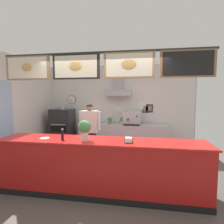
# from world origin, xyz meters

# --- Properties ---
(ground_plane) EXTENTS (5.95, 5.95, 0.00)m
(ground_plane) POSITION_xyz_m (0.00, 0.00, 0.00)
(ground_plane) COLOR #514C47
(back_wall_assembly) EXTENTS (4.89, 2.80, 2.83)m
(back_wall_assembly) POSITION_xyz_m (-0.00, 2.31, 1.51)
(back_wall_assembly) COLOR gray
(back_wall_assembly) RESTS_ON ground_plane
(service_counter) EXTENTS (3.89, 0.74, 1.01)m
(service_counter) POSITION_xyz_m (0.00, -0.41, 0.50)
(service_counter) COLOR #B21916
(service_counter) RESTS_ON ground_plane
(back_prep_counter) EXTENTS (2.83, 0.58, 0.93)m
(back_prep_counter) POSITION_xyz_m (0.19, 2.08, 0.46)
(back_prep_counter) COLOR #B7BABF
(back_prep_counter) RESTS_ON ground_plane
(pizza_oven) EXTENTS (0.67, 0.65, 1.50)m
(pizza_oven) POSITION_xyz_m (-1.78, 1.86, 0.70)
(pizza_oven) COLOR #232326
(pizza_oven) RESTS_ON ground_plane
(shop_worker) EXTENTS (0.57, 0.23, 1.61)m
(shop_worker) POSITION_xyz_m (-0.56, 0.83, 0.86)
(shop_worker) COLOR #232328
(shop_worker) RESTS_ON ground_plane
(espresso_machine) EXTENTS (0.55, 0.47, 0.41)m
(espresso_machine) POSITION_xyz_m (0.46, 2.06, 1.13)
(espresso_machine) COLOR #B7BABF
(espresso_machine) RESTS_ON back_prep_counter
(potted_thyme) EXTENTS (0.15, 0.15, 0.22)m
(potted_thyme) POSITION_xyz_m (-0.25, 2.07, 1.06)
(potted_thyme) COLOR #9E563D
(potted_thyme) RESTS_ON back_prep_counter
(potted_sage) EXTENTS (0.16, 0.16, 0.21)m
(potted_sage) POSITION_xyz_m (-0.64, 2.11, 1.05)
(potted_sage) COLOR beige
(potted_sage) RESTS_ON back_prep_counter
(potted_oregano) EXTENTS (0.18, 0.18, 0.23)m
(potted_oregano) POSITION_xyz_m (0.16, 2.11, 1.06)
(potted_oregano) COLOR beige
(potted_oregano) RESTS_ON back_prep_counter
(pepper_grinder) EXTENTS (0.04, 0.04, 0.22)m
(pepper_grinder) POSITION_xyz_m (-0.68, -0.52, 1.11)
(pepper_grinder) COLOR black
(pepper_grinder) RESTS_ON service_counter
(napkin_holder) EXTENTS (0.15, 0.14, 0.10)m
(napkin_holder) POSITION_xyz_m (0.54, -0.50, 1.05)
(napkin_holder) COLOR #262628
(napkin_holder) RESTS_ON service_counter
(condiment_plate) EXTENTS (0.18, 0.18, 0.01)m
(condiment_plate) POSITION_xyz_m (-1.06, -0.47, 1.01)
(condiment_plate) COLOR white
(condiment_plate) RESTS_ON service_counter
(basil_vase) EXTENTS (0.23, 0.23, 0.37)m
(basil_vase) POSITION_xyz_m (-0.26, -0.51, 1.22)
(basil_vase) COLOR silver
(basil_vase) RESTS_ON service_counter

